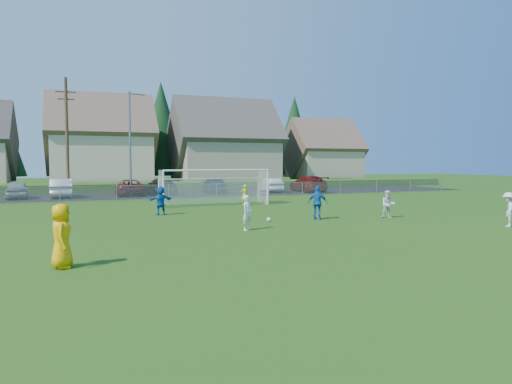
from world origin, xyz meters
The scene contains 24 objects.
ground centered at (0.00, 0.00, 0.00)m, with size 160.00×160.00×0.00m, color #193D0C.
asphalt_lot centered at (0.00, 27.50, 0.01)m, with size 60.00×60.00×0.00m, color black.
grass_embankment centered at (0.00, 35.00, 0.40)m, with size 70.00×6.00×0.80m, color #1E420F.
soccer_ball centered at (0.09, 6.47, 0.11)m, with size 0.22×0.22×0.22m, color white.
referee centered at (-9.27, -0.61, 0.91)m, with size 0.89×0.58×1.83m, color #FFAD05.
player_white_a centered at (-1.92, 4.19, 0.77)m, with size 0.56×0.37×1.55m, color white.
player_white_b centered at (6.59, 5.52, 0.74)m, with size 0.71×0.56×1.47m, color white.
player_white_c centered at (9.70, 0.78, 0.80)m, with size 1.03×0.59×1.60m, color white.
player_blue_a centered at (2.79, 6.35, 0.87)m, with size 1.02×0.42×1.74m, color #1258B0.
player_blue_b centered at (-4.45, 11.42, 0.81)m, with size 1.51×0.48×1.63m, color #1258B0.
goalkeeper centered at (1.87, 14.87, 0.72)m, with size 0.53×0.35×1.45m, color #C2D419.
car_a centered at (-13.37, 27.26, 0.72)m, with size 1.71×4.25×1.45m, color gray.
car_b centered at (-10.06, 27.27, 0.79)m, with size 1.68×4.81×1.59m, color silver.
car_c centered at (-4.43, 27.58, 0.71)m, with size 2.36×5.12×1.42m, color #610B15.
car_d centered at (-1.67, 27.55, 0.73)m, with size 2.06×5.06×1.47m, color black.
car_e centered at (3.44, 27.76, 0.80)m, with size 1.88×4.67×1.59m, color #16194D.
car_f centered at (9.22, 27.26, 0.69)m, with size 1.45×4.16×1.37m, color silver.
car_g centered at (12.84, 26.27, 0.80)m, with size 2.24×5.51×1.60m, color #620F0A.
soccer_goal centered at (0.00, 16.05, 1.63)m, with size 7.42×1.90×2.50m.
chainlink_fence centered at (0.00, 22.00, 0.63)m, with size 52.06×0.06×1.20m.
streetlight centered at (-4.45, 26.00, 4.84)m, with size 1.38×0.18×9.00m.
utility_pole centered at (-9.50, 27.00, 5.15)m, with size 1.60×0.26×10.00m.
houses_row centered at (1.97, 42.46, 7.33)m, with size 53.90×11.45×13.27m.
tree_row centered at (1.04, 48.74, 6.91)m, with size 65.98×12.36×13.80m.
Camera 1 is at (-8.84, -14.41, 2.99)m, focal length 32.00 mm.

